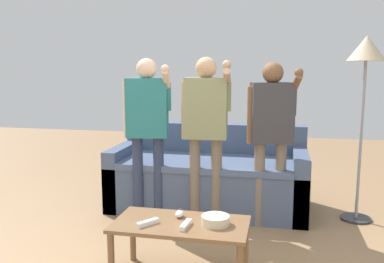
# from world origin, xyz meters

# --- Properties ---
(couch) EXTENTS (1.93, 0.89, 0.82)m
(couch) POSITION_xyz_m (-0.06, 1.47, 0.30)
(couch) COLOR #475675
(couch) RESTS_ON ground
(coffee_table) EXTENTS (0.89, 0.46, 0.40)m
(coffee_table) POSITION_xyz_m (0.01, -0.05, 0.34)
(coffee_table) COLOR brown
(coffee_table) RESTS_ON ground
(snack_bowl) EXTENTS (0.19, 0.19, 0.06)m
(snack_bowl) POSITION_xyz_m (0.24, -0.03, 0.43)
(snack_bowl) COLOR beige
(snack_bowl) RESTS_ON coffee_table
(game_remote_nunchuk) EXTENTS (0.06, 0.09, 0.05)m
(game_remote_nunchuk) POSITION_xyz_m (-0.02, 0.05, 0.42)
(game_remote_nunchuk) COLOR white
(game_remote_nunchuk) RESTS_ON coffee_table
(floor_lamp) EXTENTS (0.33, 0.33, 1.69)m
(floor_lamp) POSITION_xyz_m (1.36, 1.37, 1.45)
(floor_lamp) COLOR #2D2D33
(floor_lamp) RESTS_ON ground
(player_left) EXTENTS (0.46, 0.30, 1.49)m
(player_left) POSITION_xyz_m (-0.56, 1.00, 0.94)
(player_left) COLOR #2D3856
(player_left) RESTS_ON ground
(player_center) EXTENTS (0.45, 0.29, 1.50)m
(player_center) POSITION_xyz_m (-0.01, 1.01, 0.95)
(player_center) COLOR #756656
(player_center) RESTS_ON ground
(player_right) EXTENTS (0.46, 0.28, 1.46)m
(player_right) POSITION_xyz_m (0.56, 1.05, 0.92)
(player_right) COLOR #756656
(player_right) RESTS_ON ground
(game_remote_wand_near) EXTENTS (0.12, 0.15, 0.03)m
(game_remote_wand_near) POSITION_xyz_m (-0.19, -0.13, 0.41)
(game_remote_wand_near) COLOR white
(game_remote_wand_near) RESTS_ON coffee_table
(game_remote_wand_far) EXTENTS (0.05, 0.16, 0.03)m
(game_remote_wand_far) POSITION_xyz_m (0.06, -0.12, 0.41)
(game_remote_wand_far) COLOR white
(game_remote_wand_far) RESTS_ON coffee_table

